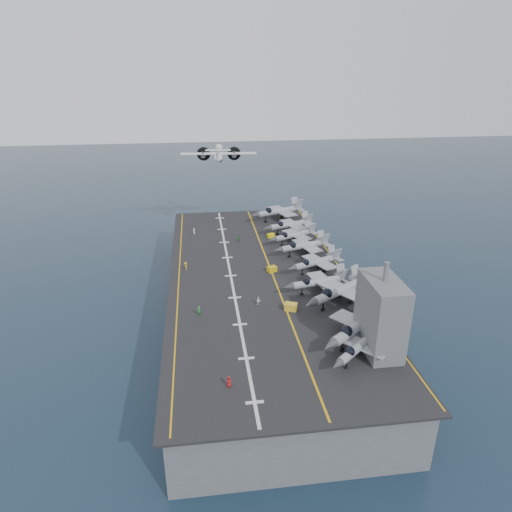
{
  "coord_description": "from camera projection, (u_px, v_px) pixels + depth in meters",
  "views": [
    {
      "loc": [
        -12.19,
        -88.29,
        52.34
      ],
      "look_at": [
        0.0,
        4.0,
        13.0
      ],
      "focal_mm": 32.0,
      "sensor_mm": 36.0,
      "label": 1
    }
  ],
  "objects": [
    {
      "name": "fighter_jet_5",
      "position": [
        304.0,
        245.0,
        107.56
      ],
      "size": [
        16.28,
        13.1,
        4.92
      ],
      "primitive_type": null,
      "color": "gray",
      "rests_on": "flight_deck"
    },
    {
      "name": "tow_cart_c",
      "position": [
        271.0,
        236.0,
        119.07
      ],
      "size": [
        2.06,
        1.7,
        1.06
      ],
      "primitive_type": null,
      "color": "yellow",
      "rests_on": "flight_deck"
    },
    {
      "name": "island_superstructure",
      "position": [
        382.0,
        307.0,
        69.91
      ],
      "size": [
        5.0,
        10.0,
        15.0
      ],
      "primitive_type": null,
      "color": "#56595E",
      "rests_on": "flight_deck"
    },
    {
      "name": "fighter_jet_7",
      "position": [
        291.0,
        224.0,
        121.63
      ],
      "size": [
        16.41,
        13.37,
        4.93
      ],
      "primitive_type": null,
      "color": "#959EA5",
      "rests_on": "flight_deck"
    },
    {
      "name": "deck_edge_port",
      "position": [
        179.0,
        279.0,
        96.36
      ],
      "size": [
        0.25,
        90.0,
        0.02
      ],
      "primitive_type": "cube",
      "color": "gold",
      "rests_on": "flight_deck"
    },
    {
      "name": "landing_centerline",
      "position": [
        231.0,
        276.0,
        97.69
      ],
      "size": [
        0.5,
        90.0,
        0.02
      ],
      "primitive_type": "cube",
      "color": "silver",
      "rests_on": "flight_deck"
    },
    {
      "name": "crew_3",
      "position": [
        186.0,
        266.0,
        100.24
      ],
      "size": [
        1.05,
        1.26,
        1.79
      ],
      "primitive_type": "imported",
      "color": "yellow",
      "rests_on": "flight_deck"
    },
    {
      "name": "crew_7",
      "position": [
        259.0,
        301.0,
        85.56
      ],
      "size": [
        1.01,
        0.71,
        1.63
      ],
      "primitive_type": "imported",
      "color": "white",
      "rests_on": "flight_deck"
    },
    {
      "name": "hull",
      "position": [
        258.0,
        296.0,
        100.52
      ],
      "size": [
        36.0,
        90.0,
        10.0
      ],
      "primitive_type": "cube",
      "color": "#56595E",
      "rests_on": "ground"
    },
    {
      "name": "fighter_jet_3",
      "position": [
        320.0,
        281.0,
        89.82
      ],
      "size": [
        15.62,
        12.03,
        4.86
      ],
      "primitive_type": null,
      "color": "#9CA4AE",
      "rests_on": "flight_deck"
    },
    {
      "name": "fighter_jet_4",
      "position": [
        317.0,
        261.0,
        98.88
      ],
      "size": [
        16.08,
        13.72,
        4.72
      ],
      "primitive_type": null,
      "color": "gray",
      "rests_on": "flight_deck"
    },
    {
      "name": "flight_deck",
      "position": [
        258.0,
        275.0,
        98.5
      ],
      "size": [
        38.0,
        92.0,
        0.4
      ],
      "primitive_type": "cube",
      "color": "black",
      "rests_on": "hull"
    },
    {
      "name": "ground",
      "position": [
        258.0,
        316.0,
        102.47
      ],
      "size": [
        500.0,
        500.0,
        0.0
      ],
      "primitive_type": "plane",
      "color": "#142135",
      "rests_on": "ground"
    },
    {
      "name": "tow_cart_a",
      "position": [
        291.0,
        307.0,
        83.88
      ],
      "size": [
        2.63,
        2.18,
        1.35
      ],
      "primitive_type": null,
      "color": "gold",
      "rests_on": "flight_deck"
    },
    {
      "name": "crew_4",
      "position": [
        239.0,
        239.0,
        115.95
      ],
      "size": [
        1.25,
        1.27,
        1.78
      ],
      "primitive_type": "imported",
      "color": "#268C33",
      "rests_on": "flight_deck"
    },
    {
      "name": "tow_cart_b",
      "position": [
        272.0,
        269.0,
        99.42
      ],
      "size": [
        2.35,
        1.98,
        1.2
      ],
      "primitive_type": null,
      "color": "gold",
      "rests_on": "flight_deck"
    },
    {
      "name": "crew_0",
      "position": [
        229.0,
        382.0,
        63.85
      ],
      "size": [
        1.09,
        0.81,
        1.66
      ],
      "primitive_type": "imported",
      "color": "#B21919",
      "rests_on": "flight_deck"
    },
    {
      "name": "fighter_jet_1",
      "position": [
        359.0,
        325.0,
        73.93
      ],
      "size": [
        19.36,
        18.32,
        5.6
      ],
      "primitive_type": null,
      "color": "#A0A7B2",
      "rests_on": "flight_deck"
    },
    {
      "name": "transport_plane",
      "position": [
        219.0,
        158.0,
        141.46
      ],
      "size": [
        24.42,
        17.51,
        5.52
      ],
      "primitive_type": null,
      "color": "silver"
    },
    {
      "name": "fighter_jet_2",
      "position": [
        340.0,
        290.0,
        85.46
      ],
      "size": [
        19.57,
        17.91,
        5.65
      ],
      "primitive_type": null,
      "color": "#969EA6",
      "rests_on": "flight_deck"
    },
    {
      "name": "crew_1",
      "position": [
        199.0,
        311.0,
        82.05
      ],
      "size": [
        1.33,
        1.2,
        1.84
      ],
      "primitive_type": "imported",
      "color": "#268C33",
      "rests_on": "flight_deck"
    },
    {
      "name": "fighter_jet_0",
      "position": [
        359.0,
        345.0,
        69.62
      ],
      "size": [
        15.32,
        14.87,
        4.46
      ],
      "primitive_type": null,
      "color": "#929CA2",
      "rests_on": "flight_deck"
    },
    {
      "name": "fighter_jet_8",
      "position": [
        279.0,
        211.0,
        131.45
      ],
      "size": [
        19.36,
        16.17,
        5.74
      ],
      "primitive_type": null,
      "color": "gray",
      "rests_on": "flight_deck"
    },
    {
      "name": "fighter_jet_6",
      "position": [
        294.0,
        234.0,
        114.53
      ],
      "size": [
        16.15,
        13.88,
        4.73
      ],
      "primitive_type": null,
      "color": "gray",
      "rests_on": "flight_deck"
    },
    {
      "name": "foul_line",
      "position": [
        272.0,
        273.0,
        98.77
      ],
      "size": [
        0.35,
        90.0,
        0.02
      ],
      "primitive_type": "cube",
      "color": "gold",
      "rests_on": "flight_deck"
    },
    {
      "name": "crew_5",
      "position": [
        194.0,
        231.0,
        121.25
      ],
      "size": [
        1.09,
        1.2,
        1.66
      ],
      "primitive_type": "imported",
      "color": "silver",
      "rests_on": "flight_deck"
    },
    {
      "name": "deck_edge_stbd",
      "position": [
        341.0,
        269.0,
        100.64
      ],
      "size": [
        0.25,
        90.0,
        0.02
      ],
      "primitive_type": "cube",
      "color": "gold",
      "rests_on": "flight_deck"
    }
  ]
}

